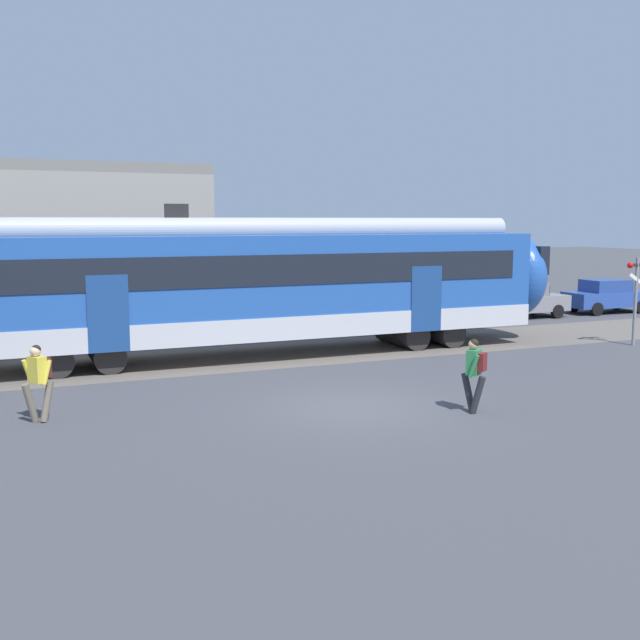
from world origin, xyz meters
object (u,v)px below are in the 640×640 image
pedestrian_yellow (38,376)px  parked_car_blue (607,296)px  crossing_signal (637,287)px  parked_car_grey (523,300)px  pedestrian_green (475,369)px

pedestrian_yellow → parked_car_blue: bearing=21.6°
parked_car_blue → crossing_signal: (-5.90, -7.43, 1.23)m
parked_car_grey → parked_car_blue: size_ratio=1.00×
pedestrian_green → parked_car_grey: 17.19m
parked_car_grey → crossing_signal: size_ratio=1.36×
parked_car_blue → parked_car_grey: bearing=180.0°
pedestrian_yellow → pedestrian_green: 9.39m
pedestrian_yellow → crossing_signal: bearing=7.4°
pedestrian_green → parked_car_blue: (16.15, 12.87, -0.21)m
crossing_signal → parked_car_blue: bearing=51.5°
pedestrian_yellow → parked_car_grey: pedestrian_yellow is taller
pedestrian_yellow → parked_car_blue: (25.07, 9.93, -0.21)m
parked_car_grey → parked_car_blue: 4.76m
pedestrian_yellow → pedestrian_green: (8.92, -2.93, 0.00)m
pedestrian_yellow → crossing_signal: 19.36m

